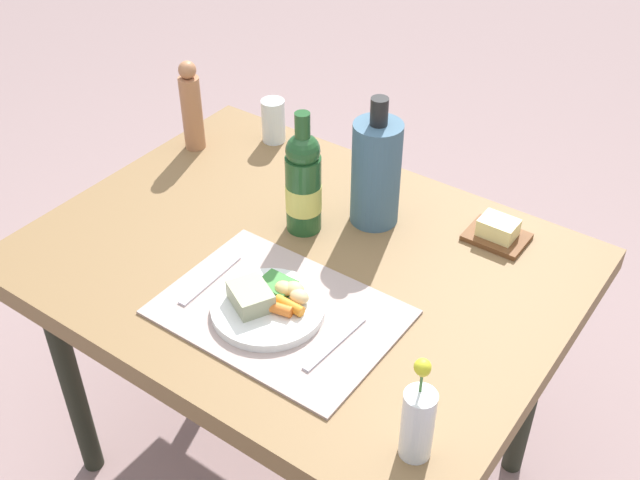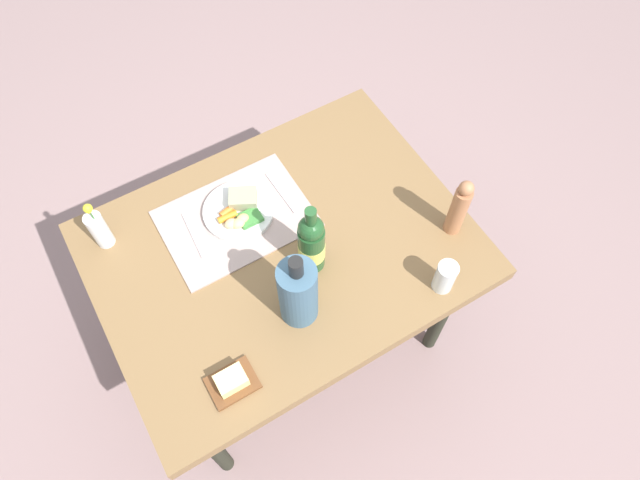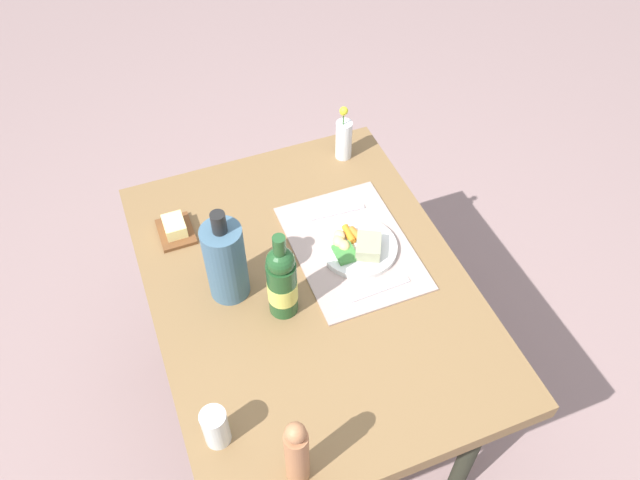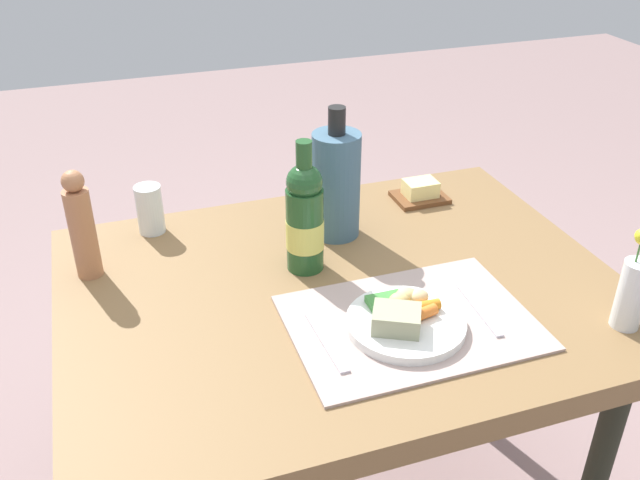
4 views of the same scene
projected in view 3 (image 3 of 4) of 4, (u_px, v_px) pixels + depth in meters
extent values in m
plane|color=gray|center=(311.00, 403.00, 2.31)|extent=(8.00, 8.00, 0.00)
cube|color=brown|center=(309.00, 289.00, 1.78)|extent=(1.13, 0.86, 0.05)
cylinder|color=#27291E|center=(470.00, 449.00, 1.85)|extent=(0.05, 0.05, 0.67)
cylinder|color=#27291E|center=(347.00, 230.00, 2.41)|extent=(0.05, 0.05, 0.67)
cylinder|color=#27291E|center=(179.00, 279.00, 2.26)|extent=(0.05, 0.05, 0.67)
cube|color=#AD968E|center=(352.00, 247.00, 1.84)|extent=(0.46, 0.33, 0.01)
cylinder|color=white|center=(359.00, 247.00, 1.83)|extent=(0.22, 0.22, 0.02)
cube|color=#9B9E7A|center=(368.00, 246.00, 1.79)|extent=(0.11, 0.10, 0.04)
cylinder|color=orange|center=(356.00, 234.00, 1.83)|extent=(0.05, 0.03, 0.02)
cylinder|color=orange|center=(349.00, 234.00, 1.83)|extent=(0.06, 0.02, 0.02)
ellipsoid|color=#D7BB72|center=(344.00, 245.00, 1.80)|extent=(0.04, 0.03, 0.03)
ellipsoid|color=#DBC27A|center=(338.00, 241.00, 1.81)|extent=(0.04, 0.03, 0.03)
ellipsoid|color=#D9B980|center=(339.00, 236.00, 1.83)|extent=(0.04, 0.03, 0.03)
cube|color=#3D8439|center=(345.00, 253.00, 1.79)|extent=(0.07, 0.06, 0.01)
cube|color=silver|center=(380.00, 289.00, 1.74)|extent=(0.02, 0.18, 0.00)
cube|color=silver|center=(337.00, 212.00, 1.93)|extent=(0.03, 0.17, 0.00)
cylinder|color=silver|center=(344.00, 140.00, 2.05)|extent=(0.05, 0.05, 0.14)
cylinder|color=#3F7233|center=(343.00, 135.00, 2.03)|extent=(0.00, 0.00, 0.19)
sphere|color=yellow|center=(343.00, 112.00, 1.96)|extent=(0.02, 0.02, 0.02)
cylinder|color=#3F7233|center=(343.00, 135.00, 2.03)|extent=(0.00, 0.00, 0.19)
sphere|color=yellow|center=(344.00, 111.00, 1.96)|extent=(0.03, 0.03, 0.03)
cylinder|color=#214E25|center=(282.00, 288.00, 1.64)|extent=(0.08, 0.08, 0.18)
sphere|color=#214E25|center=(280.00, 261.00, 1.56)|extent=(0.07, 0.07, 0.07)
cylinder|color=#214E25|center=(279.00, 249.00, 1.52)|extent=(0.03, 0.03, 0.08)
cylinder|color=#D8D35F|center=(283.00, 290.00, 1.65)|extent=(0.08, 0.08, 0.06)
cylinder|color=#41627A|center=(226.00, 262.00, 1.65)|extent=(0.11, 0.11, 0.24)
cylinder|color=black|center=(219.00, 223.00, 1.54)|extent=(0.04, 0.04, 0.06)
cylinder|color=#B0724B|center=(297.00, 456.00, 1.34)|extent=(0.05, 0.05, 0.19)
sphere|color=#B0724B|center=(295.00, 433.00, 1.25)|extent=(0.04, 0.04, 0.04)
cube|color=brown|center=(176.00, 232.00, 1.88)|extent=(0.13, 0.10, 0.01)
cube|color=#F9E890|center=(175.00, 226.00, 1.86)|extent=(0.08, 0.06, 0.04)
cylinder|color=silver|center=(216.00, 427.00, 1.43)|extent=(0.06, 0.06, 0.11)
cylinder|color=silver|center=(217.00, 432.00, 1.44)|extent=(0.06, 0.06, 0.06)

